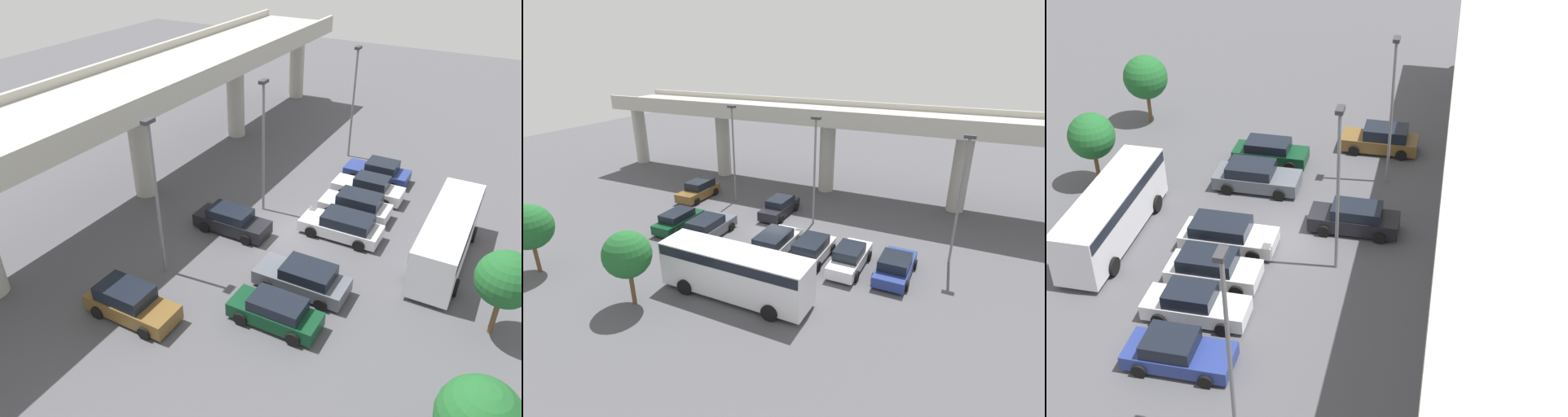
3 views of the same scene
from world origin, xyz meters
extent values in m
plane|color=#4C4C51|center=(0.00, 0.00, 0.00)|extent=(103.02, 103.02, 0.00)
cube|color=#ADAAA0|center=(0.00, 10.99, 7.37)|extent=(48.08, 7.12, 0.90)
cube|color=#ADAAA0|center=(0.00, 7.58, 8.09)|extent=(48.08, 0.30, 0.55)
cylinder|color=#ADAAA0|center=(-24.04, 10.99, 3.46)|extent=(1.47, 1.47, 6.92)
cylinder|color=#ADAAA0|center=(-12.02, 10.99, 3.46)|extent=(1.47, 1.47, 6.92)
cylinder|color=#ADAAA0|center=(0.00, 10.99, 3.46)|extent=(1.47, 1.47, 6.92)
cylinder|color=#ADAAA0|center=(12.02, 10.99, 3.46)|extent=(1.47, 1.47, 6.92)
cube|color=brown|center=(-9.95, 3.50, 0.57)|extent=(1.81, 4.64, 0.78)
cube|color=black|center=(-9.95, 3.86, 1.31)|extent=(1.66, 2.62, 0.70)
cylinder|color=black|center=(-9.03, 2.06, 0.33)|extent=(0.22, 0.67, 0.67)
cylinder|color=black|center=(-10.88, 2.06, 0.33)|extent=(0.22, 0.67, 0.67)
cylinder|color=black|center=(-9.03, 4.94, 0.33)|extent=(0.22, 0.67, 0.67)
cylinder|color=black|center=(-10.88, 4.94, 0.33)|extent=(0.22, 0.67, 0.67)
cube|color=#0C381E|center=(-7.11, -2.70, 0.56)|extent=(1.71, 4.41, 0.73)
cube|color=black|center=(-7.11, -2.84, 1.21)|extent=(1.57, 2.57, 0.57)
cylinder|color=black|center=(-7.98, -1.33, 0.35)|extent=(0.22, 0.70, 0.70)
cylinder|color=black|center=(-6.23, -1.33, 0.35)|extent=(0.22, 0.70, 0.70)
cylinder|color=black|center=(-7.98, -4.06, 0.35)|extent=(0.22, 0.70, 0.70)
cylinder|color=black|center=(-6.23, -4.06, 0.35)|extent=(0.22, 0.70, 0.70)
cube|color=#515660|center=(-4.22, -2.74, 0.57)|extent=(1.98, 4.82, 0.76)
cube|color=black|center=(-4.22, -3.09, 1.24)|extent=(1.82, 2.58, 0.60)
cylinder|color=black|center=(-5.23, -1.24, 0.34)|extent=(0.22, 0.69, 0.69)
cylinder|color=black|center=(-3.20, -1.24, 0.34)|extent=(0.22, 0.69, 0.69)
cylinder|color=black|center=(-5.23, -4.23, 0.34)|extent=(0.22, 0.69, 0.69)
cylinder|color=black|center=(-3.20, -4.23, 0.34)|extent=(0.22, 0.69, 0.69)
cube|color=black|center=(-1.25, 3.25, 0.57)|extent=(1.70, 4.65, 0.78)
cube|color=black|center=(-1.25, 3.37, 1.25)|extent=(1.57, 2.55, 0.57)
cylinder|color=black|center=(-0.38, 1.81, 0.33)|extent=(0.22, 0.66, 0.66)
cylinder|color=black|center=(-2.13, 1.81, 0.33)|extent=(0.22, 0.66, 0.66)
cylinder|color=black|center=(-0.38, 4.69, 0.33)|extent=(0.22, 0.66, 0.66)
cylinder|color=black|center=(-2.13, 4.69, 0.33)|extent=(0.22, 0.66, 0.66)
cube|color=silver|center=(1.47, -2.69, 0.54)|extent=(1.97, 4.80, 0.69)
cube|color=black|center=(1.47, -3.07, 1.20)|extent=(1.81, 2.87, 0.63)
cylinder|color=black|center=(0.46, -1.20, 0.36)|extent=(0.22, 0.72, 0.72)
cylinder|color=black|center=(2.47, -1.20, 0.36)|extent=(0.22, 0.72, 0.72)
cylinder|color=black|center=(0.46, -4.18, 0.36)|extent=(0.22, 0.72, 0.72)
cylinder|color=black|center=(2.47, -4.18, 0.36)|extent=(0.22, 0.72, 0.72)
cube|color=silver|center=(4.17, -2.61, 0.53)|extent=(1.88, 4.40, 0.68)
cube|color=black|center=(4.17, -2.86, 1.21)|extent=(1.73, 2.63, 0.67)
cylinder|color=black|center=(3.21, -1.24, 0.34)|extent=(0.22, 0.68, 0.68)
cylinder|color=black|center=(5.13, -1.24, 0.34)|extent=(0.22, 0.68, 0.68)
cylinder|color=black|center=(3.21, -3.97, 0.34)|extent=(0.22, 0.68, 0.68)
cylinder|color=black|center=(5.13, -3.97, 0.34)|extent=(0.22, 0.68, 0.68)
cube|color=silver|center=(6.79, -2.57, 0.56)|extent=(1.73, 4.70, 0.74)
cube|color=black|center=(6.79, -2.80, 1.25)|extent=(1.59, 2.17, 0.65)
cylinder|color=black|center=(5.90, -1.11, 0.34)|extent=(0.22, 0.68, 0.68)
cylinder|color=black|center=(7.68, -1.11, 0.34)|extent=(0.22, 0.68, 0.68)
cylinder|color=black|center=(5.90, -4.03, 0.34)|extent=(0.22, 0.68, 0.68)
cylinder|color=black|center=(7.68, -4.03, 0.34)|extent=(0.22, 0.68, 0.68)
cube|color=navy|center=(9.66, -2.30, 0.51)|extent=(1.91, 4.53, 0.66)
cube|color=black|center=(9.66, -2.65, 1.15)|extent=(1.75, 2.13, 0.63)
cylinder|color=black|center=(8.69, -0.90, 0.32)|extent=(0.22, 0.64, 0.64)
cylinder|color=black|center=(10.64, -0.90, 0.32)|extent=(0.22, 0.64, 0.64)
cylinder|color=black|center=(8.69, -3.71, 0.32)|extent=(0.22, 0.64, 0.64)
cylinder|color=black|center=(10.64, -3.71, 0.32)|extent=(0.22, 0.64, 0.64)
cube|color=silver|center=(1.92, -8.61, 1.59)|extent=(8.96, 2.22, 2.67)
cube|color=black|center=(1.92, -8.61, 2.55)|extent=(8.78, 2.26, 0.59)
cylinder|color=black|center=(-0.86, -9.74, 0.46)|extent=(0.93, 0.29, 0.93)
cylinder|color=black|center=(-0.86, -7.48, 0.46)|extent=(0.93, 0.29, 0.93)
cylinder|color=black|center=(4.70, -9.74, 0.46)|extent=(0.93, 0.29, 0.93)
cylinder|color=black|center=(4.70, -7.48, 0.46)|extent=(0.93, 0.29, 0.93)
cylinder|color=slate|center=(12.56, 0.92, 4.18)|extent=(0.16, 0.16, 8.36)
cube|color=#333338|center=(12.56, 0.92, 8.46)|extent=(0.70, 0.35, 0.20)
cylinder|color=slate|center=(-6.37, 4.38, 4.25)|extent=(0.16, 0.16, 8.50)
cube|color=#333338|center=(-6.37, 4.38, 8.60)|extent=(0.70, 0.35, 0.20)
cylinder|color=slate|center=(1.98, 2.87, 4.19)|extent=(0.16, 0.16, 8.39)
cube|color=#333338|center=(1.98, 2.87, 8.49)|extent=(0.70, 0.35, 0.20)
cylinder|color=brown|center=(-10.82, -11.86, 0.97)|extent=(0.24, 0.24, 1.93)
sphere|color=#1E5B28|center=(-10.82, -11.86, 3.14)|extent=(2.84, 2.84, 2.84)
cylinder|color=brown|center=(-2.80, -11.74, 1.00)|extent=(0.24, 0.24, 2.00)
sphere|color=#1E5B28|center=(-2.80, -11.74, 3.10)|extent=(2.60, 2.60, 2.60)
camera|label=1|loc=(-23.21, -10.80, 17.02)|focal=35.00mm
camera|label=2|loc=(13.20, -25.25, 13.49)|focal=28.00mm
camera|label=3|loc=(29.44, 7.19, 22.18)|focal=50.00mm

